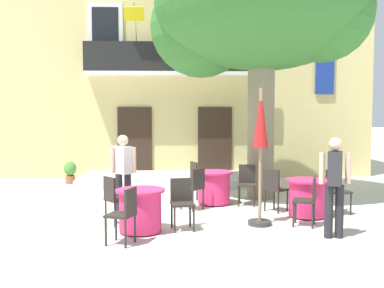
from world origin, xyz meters
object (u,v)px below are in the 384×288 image
cafe_chair_near_tree_0 (198,177)px  cafe_chair_front_0 (115,197)px  cafe_chair_near_tree_2 (247,182)px  cafe_chair_middle_0 (308,198)px  cafe_chair_front_1 (125,212)px  pedestrian_near_entrance (335,181)px  cafe_table_middle (307,198)px  ground_planter_left (70,171)px  plane_tree (258,11)px  cafe_chair_middle_1 (337,188)px  cafe_table_front (140,210)px  cafe_umbrella (261,136)px  cafe_chair_near_tree_1 (195,186)px  pedestrian_mid_plaza (123,170)px  cafe_table_near_tree (214,187)px  cafe_chair_middle_2 (274,187)px  cafe_chair_front_2 (182,200)px

cafe_chair_near_tree_0 → cafe_chair_front_0: same height
cafe_chair_near_tree_2 → cafe_chair_middle_0: size_ratio=1.00×
cafe_chair_front_1 → pedestrian_near_entrance: (3.45, 0.27, 0.42)m
cafe_table_middle → cafe_chair_middle_0: 0.77m
cafe_chair_middle_0 → ground_planter_left: (-5.61, 5.20, -0.16)m
plane_tree → cafe_chair_front_1: size_ratio=6.88×
cafe_chair_middle_1 → cafe_table_front: cafe_chair_middle_1 is taller
cafe_umbrella → cafe_chair_near_tree_1: bearing=130.9°
cafe_chair_middle_0 → pedestrian_mid_plaza: bearing=164.1°
cafe_chair_front_1 → pedestrian_mid_plaza: pedestrian_mid_plaza is taller
plane_tree → cafe_table_middle: 4.71m
cafe_chair_near_tree_0 → cafe_table_middle: 2.91m
cafe_table_front → pedestrian_near_entrance: size_ratio=0.51×
cafe_table_front → ground_planter_left: 6.07m
cafe_table_near_tree → cafe_table_middle: size_ratio=1.00×
cafe_chair_near_tree_1 → plane_tree: bearing=40.7°
cafe_umbrella → ground_planter_left: (-4.73, 5.08, -1.29)m
plane_tree → cafe_chair_near_tree_1: (-1.60, -1.37, -4.03)m
cafe_chair_near_tree_2 → cafe_table_middle: 1.63m
cafe_chair_middle_1 → cafe_chair_middle_2: same height
cafe_table_near_tree → cafe_chair_near_tree_1: 0.77m
cafe_chair_middle_0 → cafe_table_front: bearing=-174.1°
cafe_chair_middle_2 → pedestrian_mid_plaza: (-3.16, -0.22, 0.40)m
cafe_table_near_tree → cafe_table_middle: same height
cafe_chair_near_tree_2 → ground_planter_left: cafe_chair_near_tree_2 is taller
cafe_table_near_tree → cafe_chair_front_0: 2.72m
cafe_table_middle → ground_planter_left: cafe_table_middle is taller
cafe_chair_near_tree_1 → cafe_table_middle: 2.36m
cafe_table_near_tree → cafe_chair_middle_1: (2.47, -1.03, 0.14)m
cafe_chair_middle_0 → ground_planter_left: 7.65m
cafe_chair_near_tree_0 → cafe_chair_middle_1: same height
cafe_table_middle → cafe_table_near_tree: bearing=143.3°
cafe_chair_near_tree_0 → cafe_chair_middle_2: bearing=-44.0°
cafe_chair_middle_1 → cafe_chair_front_2: bearing=-160.6°
cafe_table_middle → cafe_chair_middle_1: bearing=22.7°
cafe_umbrella → cafe_chair_front_2: bearing=-170.7°
cafe_table_middle → cafe_chair_near_tree_0: bearing=136.7°
cafe_table_front → ground_planter_left: (-2.54, 5.51, -0.02)m
cafe_chair_near_tree_0 → pedestrian_mid_plaza: bearing=-133.0°
plane_tree → cafe_chair_middle_0: size_ratio=6.88×
cafe_chair_front_1 → cafe_umbrella: bearing=26.1°
cafe_chair_front_0 → ground_planter_left: cafe_chair_front_0 is taller
cafe_chair_middle_0 → pedestrian_near_entrance: 0.91m
cafe_chair_front_1 → cafe_chair_front_2: size_ratio=1.00×
cafe_table_middle → cafe_table_front: (-3.27, -1.04, 0.00)m
cafe_table_near_tree → cafe_chair_near_tree_2: (0.75, -0.07, 0.14)m
cafe_chair_middle_1 → cafe_table_front: bearing=-161.4°
cafe_chair_near_tree_0 → cafe_chair_middle_0: 3.33m
cafe_chair_front_2 → cafe_chair_middle_0: bearing=3.1°
cafe_umbrella → cafe_chair_front_0: bearing=177.7°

